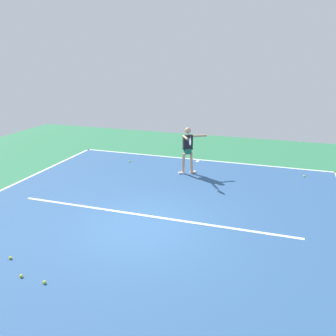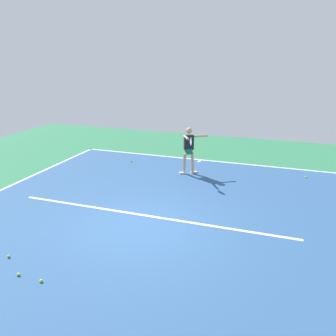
{
  "view_description": "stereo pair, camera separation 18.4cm",
  "coord_description": "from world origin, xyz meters",
  "px_view_note": "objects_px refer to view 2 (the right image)",
  "views": [
    {
      "loc": [
        -3.27,
        7.55,
        4.24
      ],
      "look_at": [
        -0.01,
        -2.25,
        0.9
      ],
      "focal_mm": 37.64,
      "sensor_mm": 36.0,
      "label": 1
    },
    {
      "loc": [
        -3.45,
        7.49,
        4.24
      ],
      "look_at": [
        -0.01,
        -2.25,
        0.9
      ],
      "focal_mm": 37.64,
      "sensor_mm": 36.0,
      "label": 2
    }
  ],
  "objects_px": {
    "tennis_player": "(189,148)",
    "tennis_ball_by_sideline": "(9,256)",
    "tennis_ball_near_player": "(131,161)",
    "tennis_ball_centre_court": "(41,281)",
    "tennis_ball_far_corner": "(306,177)",
    "tennis_ball_near_service_line": "(18,274)"
  },
  "relations": [
    {
      "from": "tennis_player",
      "to": "tennis_ball_by_sideline",
      "type": "relative_size",
      "value": 26.55
    },
    {
      "from": "tennis_player",
      "to": "tennis_ball_near_player",
      "type": "height_order",
      "value": "tennis_player"
    },
    {
      "from": "tennis_ball_centre_court",
      "to": "tennis_ball_near_player",
      "type": "height_order",
      "value": "same"
    },
    {
      "from": "tennis_ball_centre_court",
      "to": "tennis_ball_near_player",
      "type": "relative_size",
      "value": 1.0
    },
    {
      "from": "tennis_ball_far_corner",
      "to": "tennis_ball_near_service_line",
      "type": "height_order",
      "value": "same"
    },
    {
      "from": "tennis_player",
      "to": "tennis_ball_far_corner",
      "type": "relative_size",
      "value": 26.55
    },
    {
      "from": "tennis_ball_by_sideline",
      "to": "tennis_ball_far_corner",
      "type": "relative_size",
      "value": 1.0
    },
    {
      "from": "tennis_ball_centre_court",
      "to": "tennis_ball_near_service_line",
      "type": "bearing_deg",
      "value": -2.66
    },
    {
      "from": "tennis_ball_near_service_line",
      "to": "tennis_ball_near_player",
      "type": "bearing_deg",
      "value": -81.16
    },
    {
      "from": "tennis_player",
      "to": "tennis_ball_near_service_line",
      "type": "height_order",
      "value": "tennis_player"
    },
    {
      "from": "tennis_ball_near_service_line",
      "to": "tennis_ball_near_player",
      "type": "distance_m",
      "value": 8.03
    },
    {
      "from": "tennis_ball_far_corner",
      "to": "tennis_ball_near_player",
      "type": "height_order",
      "value": "same"
    },
    {
      "from": "tennis_ball_by_sideline",
      "to": "tennis_ball_centre_court",
      "type": "height_order",
      "value": "same"
    },
    {
      "from": "tennis_ball_centre_court",
      "to": "tennis_ball_near_service_line",
      "type": "relative_size",
      "value": 1.0
    },
    {
      "from": "tennis_ball_centre_court",
      "to": "tennis_ball_far_corner",
      "type": "bearing_deg",
      "value": -121.16
    },
    {
      "from": "tennis_ball_by_sideline",
      "to": "tennis_ball_near_player",
      "type": "bearing_deg",
      "value": -85.75
    },
    {
      "from": "tennis_player",
      "to": "tennis_ball_by_sideline",
      "type": "bearing_deg",
      "value": 41.37
    },
    {
      "from": "tennis_ball_near_player",
      "to": "tennis_ball_near_service_line",
      "type": "bearing_deg",
      "value": 98.84
    },
    {
      "from": "tennis_ball_near_service_line",
      "to": "tennis_player",
      "type": "bearing_deg",
      "value": -101.27
    },
    {
      "from": "tennis_ball_near_service_line",
      "to": "tennis_ball_far_corner",
      "type": "bearing_deg",
      "value": -124.04
    },
    {
      "from": "tennis_ball_by_sideline",
      "to": "tennis_ball_far_corner",
      "type": "height_order",
      "value": "same"
    },
    {
      "from": "tennis_ball_by_sideline",
      "to": "tennis_ball_centre_court",
      "type": "relative_size",
      "value": 1.0
    }
  ]
}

